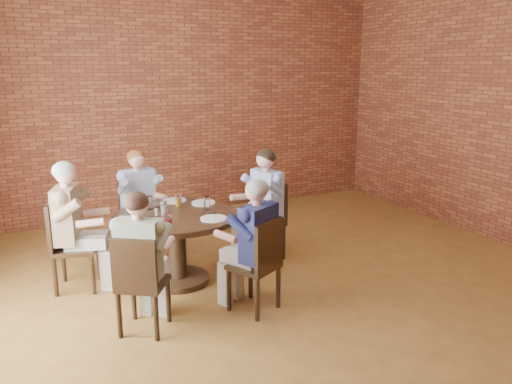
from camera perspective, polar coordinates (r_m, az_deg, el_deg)
name	(u,v)px	position (r m, az deg, el deg)	size (l,w,h in m)	color
floor	(294,304)	(4.93, 4.41, -12.62)	(7.00, 7.00, 0.00)	olive
wall_back	(181,101)	(7.65, -8.62, 10.19)	(7.00, 7.00, 0.00)	brown
dining_table	(177,234)	(5.24, -9.04, -4.81)	(1.27, 1.27, 0.75)	#341F11
chair_a	(268,216)	(5.88, 1.42, -2.80)	(0.48, 0.48, 0.92)	#341F11
diner_a	(263,205)	(5.79, 0.81, -1.54)	(0.51, 0.62, 1.30)	#4764BB
chair_b	(138,214)	(6.17, -13.29, -2.41)	(0.46, 0.46, 0.90)	#341F11
diner_b	(140,204)	(6.06, -13.09, -1.30)	(0.49, 0.60, 1.27)	#A0ADCC
chair_c	(67,242)	(5.39, -20.84, -5.32)	(0.53, 0.53, 0.93)	#341F11
diner_c	(74,227)	(5.32, -20.11, -3.74)	(0.52, 0.64, 1.32)	brown
chair_d	(140,281)	(4.32, -13.16, -9.87)	(0.53, 0.53, 0.89)	#341F11
diner_d	(142,263)	(4.33, -12.92, -7.87)	(0.47, 0.58, 1.24)	gray
chair_e	(260,262)	(4.58, 0.48, -8.00)	(0.52, 0.52, 0.89)	#341F11
diner_e	(254,246)	(4.57, -0.27, -6.18)	(0.48, 0.59, 1.25)	#1C224F
plate_a	(203,203)	(5.52, -6.05, -1.23)	(0.26, 0.26, 0.01)	white
plate_b	(175,201)	(5.65, -9.28, -0.98)	(0.26, 0.26, 0.01)	white
plate_c	(131,220)	(5.03, -14.09, -3.13)	(0.26, 0.26, 0.01)	white
plate_d	(214,218)	(4.95, -4.86, -3.02)	(0.26, 0.26, 0.01)	white
glass_a	(207,203)	(5.27, -5.63, -1.27)	(0.07, 0.07, 0.14)	white
glass_b	(178,200)	(5.44, -8.86, -0.88)	(0.07, 0.07, 0.14)	white
glass_c	(149,203)	(5.37, -12.13, -1.21)	(0.07, 0.07, 0.14)	white
glass_d	(164,208)	(5.15, -10.52, -1.81)	(0.07, 0.07, 0.14)	white
glass_e	(158,214)	(4.96, -11.15, -2.48)	(0.07, 0.07, 0.14)	white
glass_f	(168,221)	(4.71, -10.01, -3.31)	(0.07, 0.07, 0.14)	white
smartphone	(215,215)	(5.06, -4.69, -2.67)	(0.08, 0.15, 0.01)	black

